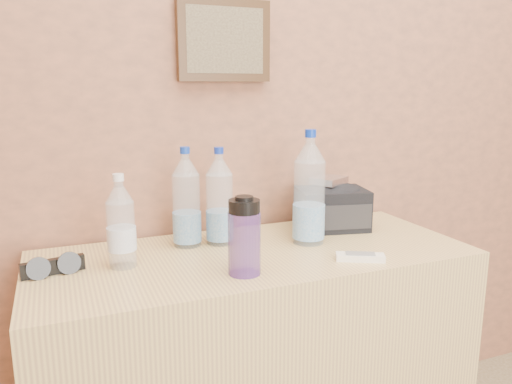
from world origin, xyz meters
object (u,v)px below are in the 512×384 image
nalgene_bottle (244,236)px  ac_remote (360,257)px  pet_large_b (186,203)px  foil_packet (329,180)px  dresser (255,373)px  sunglasses (53,267)px  pet_small (121,226)px  pet_large_d (309,194)px  pet_large_c (220,202)px  toiletry_bag (332,206)px

nalgene_bottle → ac_remote: bearing=-4.7°
pet_large_b → foil_packet: 0.49m
pet_large_b → foil_packet: (0.49, 0.01, 0.03)m
dresser → sunglasses: sunglasses is taller
pet_small → ac_remote: bearing=-18.0°
pet_large_b → pet_small: size_ratio=1.19×
pet_large_b → pet_small: (-0.21, -0.11, -0.02)m
pet_small → nalgene_bottle: (0.28, -0.17, -0.01)m
pet_large_d → sunglasses: bearing=179.2°
pet_large_d → ac_remote: 0.25m
dresser → pet_small: bearing=176.4°
ac_remote → dresser: bearing=171.6°
pet_small → foil_packet: 0.71m
pet_large_d → foil_packet: (0.14, 0.12, 0.01)m
pet_large_b → pet_small: bearing=-151.7°
dresser → pet_large_c: size_ratio=4.25×
pet_large_d → ac_remote: size_ratio=2.62×
ac_remote → sunglasses: bearing=-167.2°
nalgene_bottle → toiletry_bag: 0.51m
pet_large_b → sunglasses: (-0.38, -0.10, -0.11)m
dresser → foil_packet: (0.32, 0.14, 0.56)m
pet_large_d → foil_packet: size_ratio=3.25×
dresser → pet_small: (-0.37, 0.02, 0.50)m
pet_large_b → sunglasses: size_ratio=1.91×
sunglasses → toiletry_bag: toiletry_bag is taller
pet_small → toiletry_bag: pet_small is taller
dresser → toiletry_bag: size_ratio=5.59×
pet_large_b → sunglasses: pet_large_b is taller
pet_large_c → pet_large_d: bearing=-20.7°
pet_small → pet_large_d: bearing=-0.1°
pet_small → ac_remote: pet_small is taller
pet_large_c → ac_remote: size_ratio=2.23×
pet_large_b → toiletry_bag: size_ratio=1.33×
pet_large_b → toiletry_bag: 0.50m
pet_large_b → pet_large_d: bearing=-17.6°
dresser → pet_large_c: (-0.07, 0.12, 0.52)m
dresser → pet_large_d: (0.19, 0.02, 0.55)m
nalgene_bottle → sunglasses: 0.50m
pet_large_c → ac_remote: bearing=-43.4°
pet_small → foil_packet: (0.70, 0.12, 0.05)m
dresser → ac_remote: (0.24, -0.18, 0.40)m
nalgene_bottle → toiletry_bag: nalgene_bottle is taller
dresser → pet_large_c: 0.54m
foil_packet → pet_large_d: bearing=-138.9°
pet_large_d → pet_small: size_ratio=1.38×
pet_large_b → pet_small: 0.23m
pet_large_d → toiletry_bag: (0.15, 0.11, -0.08)m
pet_large_d → ac_remote: bearing=-73.9°
pet_large_d → nalgene_bottle: pet_large_d is taller
nalgene_bottle → ac_remote: nalgene_bottle is taller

